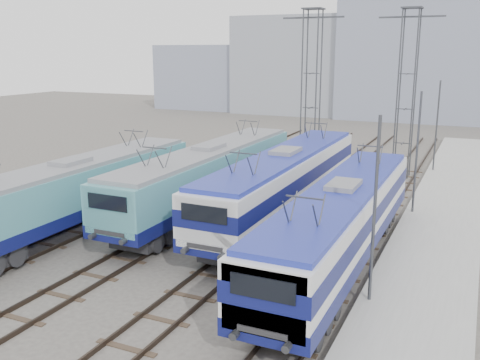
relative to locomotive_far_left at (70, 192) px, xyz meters
name	(u,v)px	position (x,y,z in m)	size (l,w,h in m)	color
ground	(140,286)	(6.75, -3.77, -2.23)	(160.00, 160.00, 0.00)	#514C47
platform	(431,254)	(16.95, 4.23, -2.08)	(4.00, 70.00, 0.30)	#9E9E99
locomotive_far_left	(70,192)	(0.00, 0.00, 0.00)	(2.83, 17.84, 3.36)	#0F1453
locomotive_center_left	(207,174)	(4.50, 6.19, 0.04)	(2.88, 18.22, 3.43)	#0F1453
locomotive_center_right	(284,179)	(9.00, 6.52, 0.13)	(2.92, 18.46, 3.47)	#0F1453
locomotive_far_right	(341,219)	(13.50, 1.10, 0.03)	(2.79, 17.62, 3.31)	#0F1453
catenary_tower_west	(311,85)	(6.75, 18.23, 4.42)	(4.50, 1.20, 12.00)	#3F4247
catenary_tower_east	(407,86)	(13.25, 20.23, 4.42)	(4.50, 1.20, 12.00)	#3F4247
mast_front	(374,215)	(15.35, -1.77, 1.27)	(0.12, 0.12, 7.00)	#3F4247
mast_mid	(417,156)	(15.35, 10.23, 1.27)	(0.12, 0.12, 7.00)	#3F4247
mast_rear	(437,128)	(15.35, 22.23, 1.27)	(0.12, 0.12, 7.00)	#3F4247
building_west	(301,65)	(-7.25, 58.23, 4.77)	(18.00, 12.00, 14.00)	gray
building_center	(428,52)	(10.75, 58.23, 6.77)	(22.00, 14.00, 18.00)	gray
building_far_west	(207,77)	(-23.25, 58.23, 2.77)	(14.00, 10.00, 10.00)	gray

